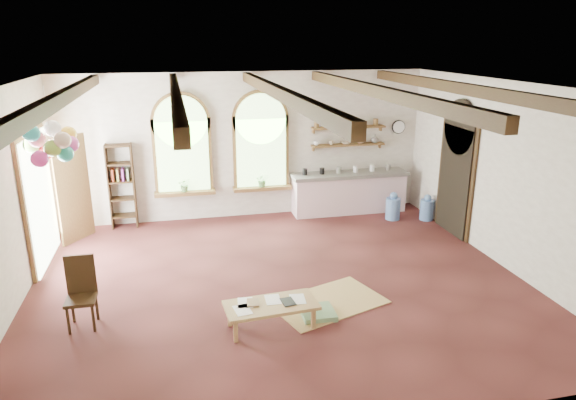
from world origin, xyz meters
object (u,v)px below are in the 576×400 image
object	(u,v)px
kitchen_counter	(349,192)
coffee_table	(271,306)
side_chair	(82,307)
balloon_cluster	(51,143)

from	to	relation	value
kitchen_counter	coffee_table	bearing A→B (deg)	-120.81
coffee_table	side_chair	size ratio (longest dim) A/B	1.31
coffee_table	kitchen_counter	bearing A→B (deg)	59.19
kitchen_counter	side_chair	size ratio (longest dim) A/B	2.65
side_chair	balloon_cluster	world-z (taller)	balloon_cluster
coffee_table	side_chair	xyz separation A→B (m)	(-2.56, 0.61, -0.03)
side_chair	balloon_cluster	size ratio (longest dim) A/B	0.87
balloon_cluster	side_chair	bearing A→B (deg)	-73.71
kitchen_counter	coffee_table	distance (m)	5.27
kitchen_counter	balloon_cluster	world-z (taller)	balloon_cluster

